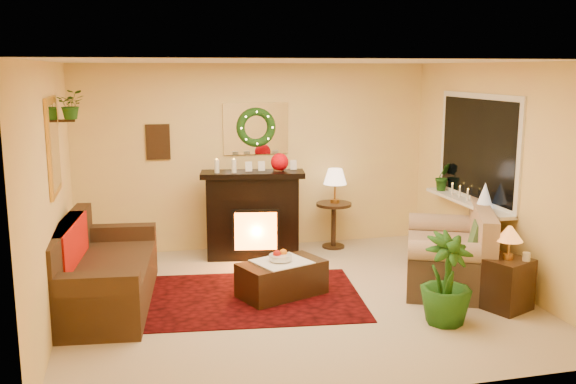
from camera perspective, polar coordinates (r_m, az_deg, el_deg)
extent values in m
plane|color=beige|center=(7.26, 0.67, -9.46)|extent=(5.00, 5.00, 0.00)
plane|color=white|center=(6.80, 0.72, 11.52)|extent=(5.00, 5.00, 0.00)
plane|color=#EFD88C|center=(9.08, -2.88, 3.14)|extent=(5.00, 5.00, 0.00)
plane|color=#EFD88C|center=(4.82, 7.44, -3.96)|extent=(5.00, 5.00, 0.00)
plane|color=#EFD88C|center=(6.75, -20.33, -0.27)|extent=(4.50, 4.50, 0.00)
plane|color=#EFD88C|center=(7.91, 18.51, 1.42)|extent=(4.50, 4.50, 0.00)
cube|color=maroon|center=(7.30, -2.89, -9.32)|extent=(2.53, 2.02, 0.01)
cube|color=#442B15|center=(7.25, -15.95, -6.35)|extent=(1.18, 2.22, 0.91)
cube|color=#C44722|center=(7.41, -16.03, -5.77)|extent=(0.76, 1.24, 0.02)
cube|color=black|center=(8.65, -3.15, -2.31)|extent=(1.27, 0.59, 1.11)
sphere|color=red|center=(8.55, -0.75, 2.67)|extent=(0.24, 0.24, 0.24)
cylinder|color=beige|center=(8.43, -6.35, 2.21)|extent=(0.07, 0.07, 0.20)
cylinder|color=silver|center=(8.42, -4.83, 2.23)|extent=(0.07, 0.07, 0.20)
cube|color=white|center=(9.02, -2.88, 5.65)|extent=(0.92, 0.02, 0.72)
torus|color=#194719|center=(8.98, -2.83, 5.75)|extent=(0.55, 0.11, 0.55)
cube|color=#381E11|center=(8.88, -11.48, 4.38)|extent=(0.32, 0.03, 0.48)
cube|color=gold|center=(6.97, -20.15, 3.84)|extent=(0.03, 0.84, 1.00)
imported|color=#194719|center=(7.68, -18.63, 6.19)|extent=(0.33, 0.28, 0.36)
cube|color=#A69D8B|center=(7.89, 14.05, -4.92)|extent=(1.53, 1.86, 0.94)
cube|color=white|center=(8.34, 16.52, 3.73)|extent=(0.03, 1.86, 1.36)
cube|color=black|center=(8.33, 16.43, 3.73)|extent=(0.02, 1.70, 1.22)
cube|color=white|center=(8.39, 15.65, -0.88)|extent=(0.22, 1.86, 0.04)
cone|color=silver|center=(7.99, 17.10, -0.31)|extent=(0.21, 0.21, 0.32)
imported|color=#2E5D24|center=(8.96, 13.62, 1.35)|extent=(0.27, 0.22, 0.50)
cylinder|color=black|center=(9.19, 4.07, -2.97)|extent=(0.55, 0.55, 0.65)
cone|color=#FFD8B1|center=(9.09, 4.20, 0.45)|extent=(0.33, 0.33, 0.50)
cube|color=black|center=(7.28, 18.74, -7.76)|extent=(0.59, 0.59, 0.55)
cone|color=#F9B23D|center=(7.13, 19.06, -4.18)|extent=(0.28, 0.28, 0.41)
cube|color=#411910|center=(7.28, -0.56, -7.65)|extent=(1.07, 0.82, 0.40)
cylinder|color=white|center=(7.22, -0.68, -5.82)|extent=(0.26, 0.26, 0.06)
imported|color=#1E6027|center=(6.65, 13.89, -7.64)|extent=(1.90, 1.90, 2.77)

